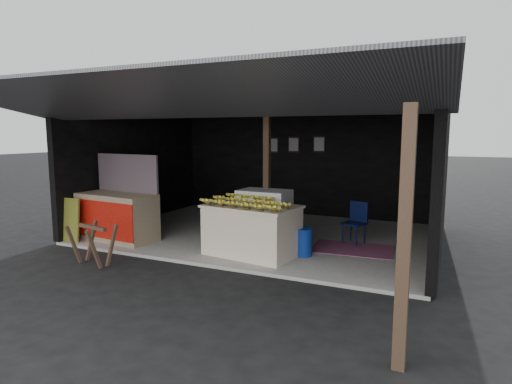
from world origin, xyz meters
The scene contains 13 objects.
ground centered at (0.00, 0.00, 0.00)m, with size 80.00×80.00×0.00m, color black.
concrete_slab centered at (0.00, 2.50, 0.03)m, with size 7.00×5.00×0.06m, color gray.
shophouse centered at (0.00, 2.82, 2.10)m, with size 7.40×7.29×3.02m.
banana_table centered at (0.46, 0.83, 0.51)m, with size 1.76×1.22×0.90m.
banana_pile centered at (0.46, 0.83, 1.05)m, with size 1.51×0.91×0.18m, color yellow, non-canonical shape.
white_crate centered at (0.38, 1.60, 0.60)m, with size 0.98×0.68×1.08m.
neighbor_stall centered at (-2.53, 0.71, 0.58)m, with size 1.75×0.92×1.74m.
green_signboard centered at (-3.33, 0.17, 0.50)m, with size 0.59×0.04×0.88m, color black.
sawhorse centered at (-1.80, -0.69, 0.44)m, with size 0.72×0.71×0.69m.
water_barrel centered at (1.33, 1.15, 0.29)m, with size 0.32×0.32×0.47m, color navy.
plastic_chair centered at (2.00, 2.43, 0.54)m, with size 0.50×0.50×0.83m.
magenta_rug centered at (2.04, 1.96, 0.07)m, with size 1.50×1.00×0.01m, color maroon.
picture_frames centered at (-0.17, 4.89, 1.93)m, with size 1.62×0.04×0.46m.
Camera 1 is at (3.65, -5.94, 2.23)m, focal length 30.00 mm.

